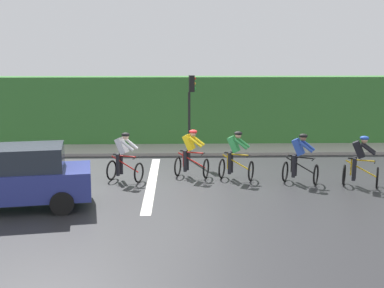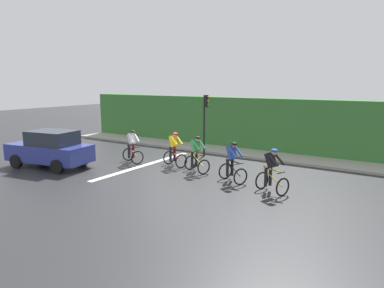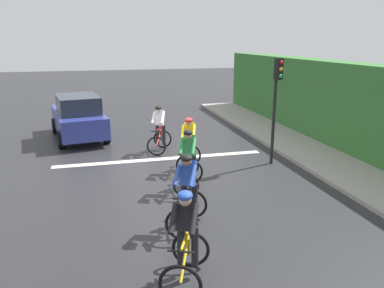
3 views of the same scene
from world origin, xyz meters
TOP-DOWN VIEW (x-y plane):
  - ground_plane at (0.00, 0.00)m, footprint 80.00×80.00m
  - sidewalk_kerb at (-5.49, 2.00)m, footprint 2.80×25.70m
  - stone_wall_low at (-6.39, 2.00)m, footprint 0.44×25.70m
  - hedge_wall at (-6.69, 2.00)m, footprint 1.10×25.70m
  - road_marking_stop_line at (0.00, -1.07)m, footprint 7.00×0.30m
  - cyclist_lead at (0.73, 5.65)m, footprint 1.04×1.26m
  - cyclist_second at (0.26, 3.81)m, footprint 1.09×1.27m
  - cyclist_mid at (-0.26, 1.74)m, footprint 1.03×1.25m
  - cyclist_fourth at (-0.64, 0.24)m, footprint 0.99×1.24m
  - cyclist_trailing at (-0.11, -2.00)m, footprint 1.03×1.26m
  - car_navy at (2.73, -4.63)m, footprint 2.40×4.33m
  - traffic_light_near_crossing at (-3.39, 0.31)m, footprint 0.23×0.31m

SIDE VIEW (x-z plane):
  - ground_plane at x=0.00m, z-range 0.00..0.00m
  - road_marking_stop_line at x=0.00m, z-range 0.00..0.01m
  - sidewalk_kerb at x=-5.49m, z-range 0.00..0.12m
  - stone_wall_low at x=-6.39m, z-range 0.00..0.53m
  - cyclist_lead at x=0.73m, z-range -0.03..1.63m
  - cyclist_second at x=0.26m, z-range -0.03..1.63m
  - cyclist_mid at x=-0.26m, z-range -0.03..1.63m
  - cyclist_fourth at x=-0.64m, z-range -0.03..1.63m
  - cyclist_trailing at x=-0.11m, z-range -0.03..1.63m
  - car_navy at x=2.73m, z-range -0.01..1.75m
  - hedge_wall at x=-6.69m, z-range 0.00..3.10m
  - traffic_light_near_crossing at x=-3.39m, z-range 0.55..3.89m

